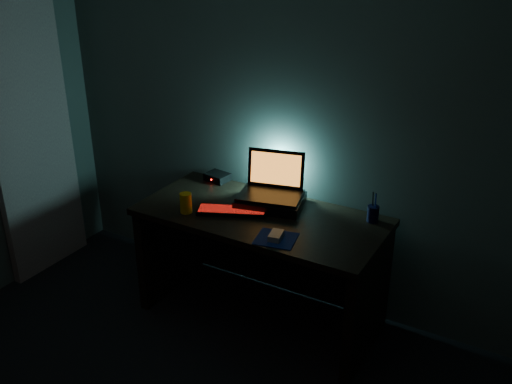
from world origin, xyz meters
TOP-DOWN VIEW (x-y plane):
  - room at (0.00, 0.00)m, footprint 3.50×4.00m
  - desk at (0.00, 1.67)m, footprint 1.50×0.70m
  - curtain at (-1.71, 1.42)m, footprint 0.06×0.65m
  - riser at (-0.01, 1.75)m, footprint 0.46×0.39m
  - laptop at (-0.02, 1.80)m, footprint 0.43×0.36m
  - keyboard at (-0.16, 1.55)m, footprint 0.44×0.29m
  - mousepad at (0.23, 1.39)m, footprint 0.26×0.24m
  - mouse at (0.23, 1.39)m, footprint 0.09×0.12m
  - pen_cup at (0.62, 1.86)m, footprint 0.08×0.08m
  - juice_glass at (-0.40, 1.42)m, footprint 0.08×0.08m
  - router at (-0.51, 1.92)m, footprint 0.17×0.14m

SIDE VIEW (x-z plane):
  - desk at x=0.00m, z-range 0.12..0.87m
  - mousepad at x=0.23m, z-range 0.75..0.75m
  - keyboard at x=-0.16m, z-range 0.75..0.78m
  - mouse at x=0.23m, z-range 0.75..0.79m
  - router at x=-0.51m, z-range 0.75..0.80m
  - riser at x=-0.01m, z-range 0.75..0.81m
  - pen_cup at x=0.62m, z-range 0.75..0.85m
  - juice_glass at x=-0.40m, z-range 0.75..0.87m
  - laptop at x=-0.02m, z-range 0.74..1.00m
  - curtain at x=-1.71m, z-range 0.00..2.30m
  - room at x=0.00m, z-range 0.00..2.50m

